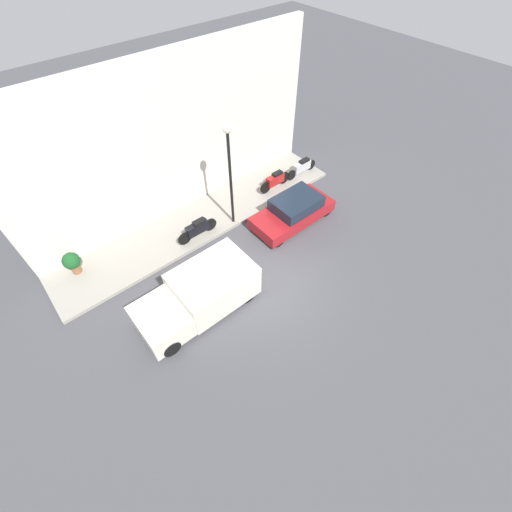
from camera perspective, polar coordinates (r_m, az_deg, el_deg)
name	(u,v)px	position (r m, az deg, el deg)	size (l,w,h in m)	color
ground_plane	(273,286)	(13.80, 2.87, -5.05)	(60.00, 60.00, 0.00)	#47474C
sidewalk	(203,219)	(16.44, -8.83, 6.04)	(2.68, 14.13, 0.15)	gray
building_facade	(173,141)	(15.51, -13.60, 18.06)	(0.30, 14.13, 6.94)	silver
parked_car	(293,211)	(16.02, 6.25, 7.52)	(1.76, 3.97, 1.26)	maroon
delivery_van	(198,295)	(12.72, -9.60, -6.41)	(2.06, 4.50, 1.61)	silver
scooter_silver	(302,167)	(18.78, 7.65, 14.49)	(0.30, 2.00, 0.84)	#B7B7BF
motorcycle_black	(198,229)	(15.26, -9.72, 4.51)	(0.30, 1.96, 0.87)	black
motorcycle_red	(275,180)	(17.70, 3.22, 12.52)	(0.30, 1.89, 0.87)	#B21E1E
streetlamp	(229,161)	(14.06, -4.47, 15.48)	(0.36, 0.36, 4.81)	black
potted_plant	(72,262)	(15.42, -28.35, -0.87)	(0.68, 0.68, 1.02)	brown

